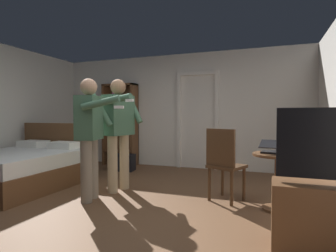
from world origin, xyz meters
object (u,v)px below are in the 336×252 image
Objects in this scene: bookshelf at (121,122)px; wooden_chair at (224,162)px; laptop at (275,150)px; person_blue_shirt at (90,131)px; side_table at (278,172)px; bed at (23,167)px; bottle_on_table at (291,145)px; suitcase_dark at (122,162)px; person_striped_shirt at (119,126)px.

bookshelf is 1.93× the size of wooden_chair.
laptop is 0.69m from wooden_chair.
person_blue_shirt is at bearing -161.84° from wooden_chair.
side_table is 0.71× the size of wooden_chair.
bed reaches higher than bottle_on_table.
wooden_chair is (3.28, 0.28, 0.24)m from bed.
bookshelf is 4.08m from side_table.
person_blue_shirt is (-1.73, -0.57, 0.41)m from wooden_chair.
bookshelf is 3.66× the size of suitcase_dark.
person_striped_shirt is at bearing 177.50° from side_table.
person_striped_shirt reaches higher than side_table.
person_striped_shirt reaches higher than bottle_on_table.
bookshelf is 2.35m from person_striped_shirt.
bed is 3.30m from wooden_chair.
side_table is at bearing -9.38° from wooden_chair.
suitcase_dark is (-0.75, 1.40, -0.84)m from person_striped_shirt.
bottle_on_table is (3.57, -2.23, -0.21)m from bookshelf.
bookshelf reaches higher than person_blue_shirt.
laptop is 0.72× the size of suitcase_dark.
bottle_on_table is 0.16× the size of person_striped_shirt.
bottle_on_table is at bearing 1.31° from bed.
side_table is 2.56× the size of bottle_on_table.
laptop is at bearing -32.88° from bookshelf.
person_striped_shirt reaches higher than bed.
side_table is (3.43, -2.15, -0.56)m from bookshelf.
laptop is at bearing 9.92° from person_blue_shirt.
bed reaches higher than side_table.
side_table is at bearing 150.26° from bottle_on_table.
wooden_chair is 0.57× the size of person_striped_shirt.
bookshelf reaches higher than bed.
bottle_on_table is 3.60m from suitcase_dark.
bookshelf is at bearing 119.20° from person_striped_shirt.
bed is at bearing -177.49° from side_table.
person_blue_shirt is 0.57m from person_striped_shirt.
bottle_on_table is 0.16× the size of person_blue_shirt.
person_blue_shirt is at bearing -169.25° from side_table.
person_striped_shirt is at bearing 77.40° from person_blue_shirt.
suitcase_dark is at bearing 61.07° from bed.
wooden_chair is at bearing 4.96° from bed.
bookshelf is 4.04m from laptop.
side_table is 0.41× the size of person_striped_shirt.
laptop is at bearing -34.77° from suitcase_dark.
wooden_chair is at bearing -36.50° from bookshelf.
laptop is 3.42m from suitcase_dark.
suitcase_dark is at bearing 153.70° from side_table.
laptop reaches higher than side_table.
side_table is at bearing 2.51° from bed.
wooden_chair reaches higher than suitcase_dark.
bed is 1.11× the size of person_striped_shirt.
side_table is 1.85× the size of laptop.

